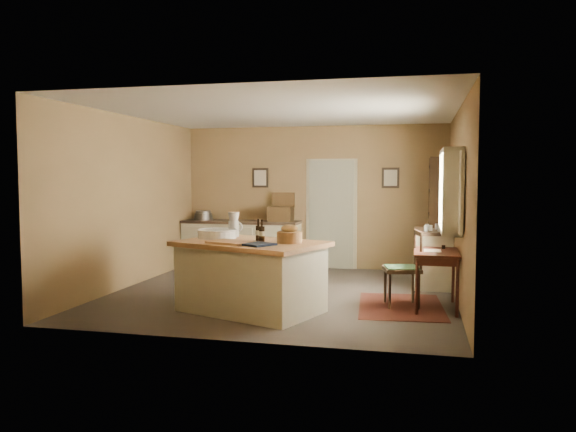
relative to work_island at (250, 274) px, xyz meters
name	(u,v)px	position (x,y,z in m)	size (l,w,h in m)	color
ground	(283,293)	(0.14, 1.18, -0.48)	(5.00, 5.00, 0.00)	#4A4038
wall_back	(313,197)	(0.14, 3.68, 0.87)	(5.00, 0.10, 2.70)	#987448
wall_front	(226,214)	(0.14, -1.32, 0.87)	(5.00, 0.10, 2.70)	#987448
wall_left	(129,201)	(-2.36, 1.18, 0.87)	(0.10, 5.00, 2.70)	#987448
wall_right	(459,205)	(2.64, 1.18, 0.87)	(0.10, 5.00, 2.70)	#987448
ceiling	(283,111)	(0.14, 1.18, 2.22)	(5.00, 5.00, 0.00)	silver
door	(331,213)	(0.49, 3.65, 0.57)	(0.97, 0.06, 2.11)	#ABAC91
framed_prints	(324,178)	(0.34, 3.66, 1.24)	(2.82, 0.02, 0.38)	black
window	(454,191)	(2.57, 0.98, 1.07)	(0.25, 1.99, 1.12)	beige
work_island	(250,274)	(0.00, 0.00, 0.00)	(2.11, 1.73, 1.20)	beige
sideboard	(242,242)	(-1.20, 3.38, 0.00)	(2.27, 0.64, 1.18)	beige
rug	(401,306)	(1.89, 0.70, -0.48)	(1.10, 1.60, 0.01)	#4C2013
writing_desk	(436,258)	(2.34, 0.70, 0.19)	(0.57, 0.93, 0.82)	#33150F
desk_chair	(402,269)	(1.90, 0.72, 0.02)	(0.47, 0.47, 1.00)	black
right_cabinet	(433,257)	(2.34, 2.31, -0.02)	(0.60, 1.07, 0.99)	beige
shelving_unit	(442,218)	(2.50, 3.05, 0.55)	(0.35, 0.93, 2.07)	black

